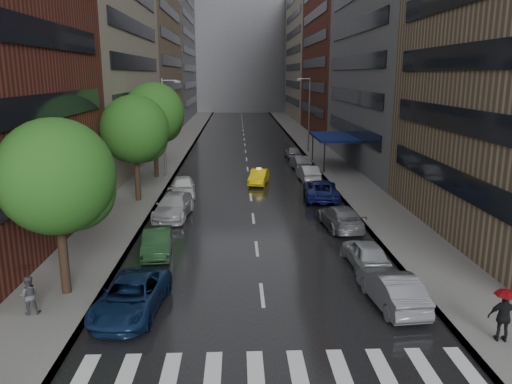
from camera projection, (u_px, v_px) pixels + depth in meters
ground at (268, 342)px, 18.13m from camera, size 220.00×220.00×0.00m
road at (245, 147)px, 66.75m from camera, size 14.00×140.00×0.01m
sidewalk_left at (178, 147)px, 66.40m from camera, size 4.00×140.00×0.15m
sidewalk_right at (312, 146)px, 67.06m from camera, size 4.00×140.00×0.15m
crosswalk at (277, 374)px, 16.19m from camera, size 13.15×2.80×0.01m
buildings_left at (138, 27)px, 71.06m from camera, size 8.00×108.00×38.00m
buildings_right at (350, 34)px, 70.35m from camera, size 8.05×109.10×36.00m
building_far at (240, 48)px, 129.18m from camera, size 40.00×14.00×32.00m
tree_near at (56, 177)px, 20.75m from camera, size 4.90×4.90×7.81m
tree_mid at (135, 130)px, 36.76m from camera, size 5.06×5.06×8.07m
tree_far at (154, 113)px, 45.29m from camera, size 5.54×5.54×8.83m
taxi at (259, 177)px, 44.16m from camera, size 2.12×4.18×1.31m
parked_cars_left at (166, 223)px, 30.07m from camera, size 2.89×25.14×1.58m
parked_cars_right at (323, 193)px, 37.76m from camera, size 3.03×42.52×1.54m
ped_black_umbrella at (28, 285)px, 19.72m from camera, size 0.96×0.98×2.09m
ped_red_umbrella at (505, 311)px, 17.70m from camera, size 1.16×0.82×2.01m
street_lamp_left at (165, 126)px, 45.89m from camera, size 1.74×0.22×9.00m
street_lamp_right at (308, 113)px, 61.05m from camera, size 1.74×0.22×9.00m
awning at (334, 137)px, 51.77m from camera, size 4.00×8.00×3.12m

